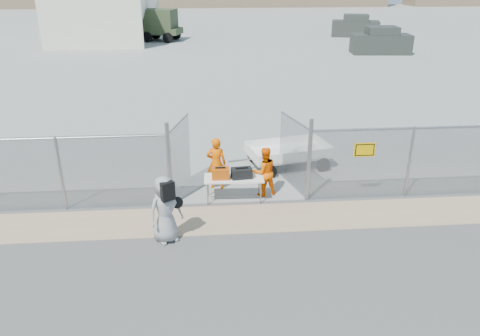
{
  "coord_description": "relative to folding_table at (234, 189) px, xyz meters",
  "views": [
    {
      "loc": [
        -1.02,
        -10.24,
        6.36
      ],
      "look_at": [
        0.0,
        2.0,
        1.1
      ],
      "focal_mm": 35.0,
      "sensor_mm": 36.0,
      "label": 1
    }
  ],
  "objects": [
    {
      "name": "ground",
      "position": [
        0.17,
        -2.18,
        -0.37
      ],
      "size": [
        160.0,
        160.0,
        0.0
      ],
      "primitive_type": "plane",
      "color": "#484545"
    },
    {
      "name": "parked_vehicle_mid",
      "position": [
        14.7,
        35.11,
        0.68
      ],
      "size": [
        5.01,
        3.23,
        2.09
      ],
      "primitive_type": null,
      "rotation": [
        0.0,
        0.0,
        -0.27
      ],
      "color": "#2F342F",
      "rests_on": "ground"
    },
    {
      "name": "folding_table",
      "position": [
        0.0,
        0.0,
        0.0
      ],
      "size": [
        1.75,
        0.78,
        0.74
      ],
      "primitive_type": null,
      "rotation": [
        0.0,
        0.0,
        -0.04
      ],
      "color": "white",
      "rests_on": "ground"
    },
    {
      "name": "dirt_strip",
      "position": [
        0.17,
        -1.18,
        -0.36
      ],
      "size": [
        44.0,
        1.6,
        0.01
      ],
      "primitive_type": "cube",
      "color": "tan",
      "rests_on": "ground"
    },
    {
      "name": "parked_vehicle_near",
      "position": [
        13.58,
        24.91,
        0.67
      ],
      "size": [
        4.75,
        2.48,
        2.07
      ],
      "primitive_type": null,
      "rotation": [
        0.0,
        0.0,
        -0.09
      ],
      "color": "#2F342F",
      "rests_on": "ground"
    },
    {
      "name": "chain_link_fence",
      "position": [
        0.17,
        -0.18,
        0.73
      ],
      "size": [
        40.0,
        0.2,
        2.2
      ],
      "primitive_type": null,
      "color": "gray",
      "rests_on": "ground"
    },
    {
      "name": "security_worker_right",
      "position": [
        0.93,
        0.27,
        0.4
      ],
      "size": [
        0.86,
        0.75,
        1.53
      ],
      "primitive_type": "imported",
      "rotation": [
        0.0,
        0.0,
        3.4
      ],
      "color": "#FF6200",
      "rests_on": "ground"
    },
    {
      "name": "black_duffel",
      "position": [
        0.22,
        -0.05,
        0.51
      ],
      "size": [
        0.63,
        0.4,
        0.29
      ],
      "primitive_type": "cube",
      "rotation": [
        0.0,
        0.0,
        0.09
      ],
      "color": "black",
      "rests_on": "folding_table"
    },
    {
      "name": "utility_trailer",
      "position": [
        2.05,
        2.41,
        0.06
      ],
      "size": [
        3.87,
        2.55,
        0.86
      ],
      "primitive_type": null,
      "rotation": [
        0.0,
        0.0,
        0.22
      ],
      "color": "white",
      "rests_on": "ground"
    },
    {
      "name": "orange_bag",
      "position": [
        -0.39,
        -0.04,
        0.53
      ],
      "size": [
        0.51,
        0.35,
        0.32
      ],
      "primitive_type": "cube",
      "rotation": [
        0.0,
        0.0,
        -0.02
      ],
      "color": "#BF4C0A",
      "rests_on": "folding_table"
    },
    {
      "name": "visitor",
      "position": [
        -1.85,
        -2.1,
        0.51
      ],
      "size": [
        1.02,
        0.91,
        1.76
      ],
      "primitive_type": "imported",
      "rotation": [
        0.0,
        0.0,
        0.52
      ],
      "color": "gray",
      "rests_on": "ground"
    },
    {
      "name": "security_worker_left",
      "position": [
        -0.48,
        0.86,
        0.46
      ],
      "size": [
        0.66,
        0.49,
        1.66
      ],
      "primitive_type": "imported",
      "rotation": [
        0.0,
        0.0,
        2.99
      ],
      "color": "#FF6200",
      "rests_on": "ground"
    },
    {
      "name": "tarmac_inside",
      "position": [
        0.17,
        39.82,
        -0.36
      ],
      "size": [
        160.0,
        80.0,
        0.01
      ],
      "primitive_type": "cube",
      "color": "gray",
      "rests_on": "ground"
    },
    {
      "name": "military_truck",
      "position": [
        -5.63,
        33.98,
        1.07
      ],
      "size": [
        6.4,
        3.81,
        2.87
      ],
      "primitive_type": null,
      "rotation": [
        0.0,
        0.0,
        -0.28
      ],
      "color": "#374328",
      "rests_on": "ground"
    }
  ]
}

